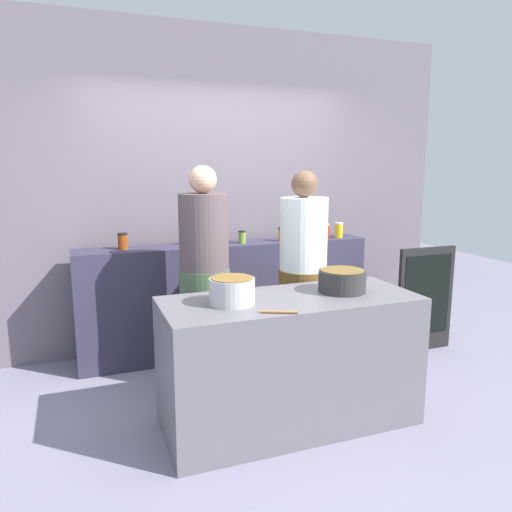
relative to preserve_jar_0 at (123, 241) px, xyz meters
The scene contains 18 objects.
ground 1.82m from the preserve_jar_0, 50.44° to the right, with size 12.00×12.00×0.00m, color gray.
storefront_wall 1.06m from the preserve_jar_0, 19.80° to the left, with size 4.80×0.12×3.00m, color slate.
display_shelf 1.09m from the preserve_jar_0, ahead, with size 2.70×0.36×1.04m, color #312E43.
prep_table 1.82m from the preserve_jar_0, 56.93° to the right, with size 1.70×0.70×0.89m, color slate.
preserve_jar_0 is the anchor object (origin of this frame).
preserve_jar_1 0.60m from the preserve_jar_0, ahead, with size 0.07×0.07×0.14m.
preserve_jar_2 0.78m from the preserve_jar_0, ahead, with size 0.07×0.07×0.14m.
preserve_jar_3 1.06m from the preserve_jar_0, ahead, with size 0.07×0.07×0.11m.
preserve_jar_4 1.45m from the preserve_jar_0, ahead, with size 0.07×0.07×0.13m.
preserve_jar_5 1.73m from the preserve_jar_0, ahead, with size 0.08×0.08×0.12m.
preserve_jar_6 1.94m from the preserve_jar_0, ahead, with size 0.07×0.07×0.14m.
preserve_jar_7 2.06m from the preserve_jar_0, ahead, with size 0.08×0.08×0.15m.
cooking_pot_left 1.52m from the preserve_jar_0, 69.98° to the right, with size 0.29×0.29×0.17m.
cooking_pot_center 1.93m from the preserve_jar_0, 46.59° to the right, with size 0.33×0.33×0.15m.
wooden_spoon 1.86m from the preserve_jar_0, 67.27° to the right, with size 0.02×0.02×0.22m, color #9E703D.
cook_with_tongs 0.90m from the preserve_jar_0, 49.47° to the right, with size 0.40×0.40×1.74m.
cook_in_cap 1.58m from the preserve_jar_0, 32.36° to the right, with size 0.39×0.39×1.70m.
chalkboard_sign 2.81m from the preserve_jar_0, 13.65° to the right, with size 0.60×0.05×0.99m.
Camera 1 is at (-1.31, -3.14, 1.75)m, focal length 34.45 mm.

